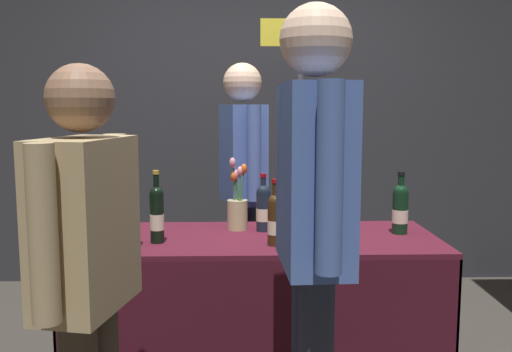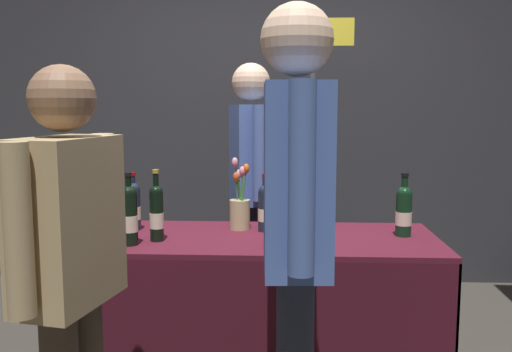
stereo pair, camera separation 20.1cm
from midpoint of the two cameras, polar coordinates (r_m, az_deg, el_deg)
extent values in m
cube|color=#2D2D33|center=(4.46, 2.42, 5.53)|extent=(6.88, 0.12, 2.56)
cube|color=#4C1423|center=(2.74, 2.12, -6.50)|extent=(1.78, 0.70, 0.02)
cube|color=#3E101D|center=(2.54, 1.98, -16.92)|extent=(1.78, 0.01, 0.75)
cube|color=#3E101D|center=(3.18, 2.16, -11.82)|extent=(1.78, 0.01, 0.75)
cube|color=#3E101D|center=(3.00, -15.52, -13.30)|extent=(0.01, 0.70, 0.75)
cube|color=#3E101D|center=(2.98, 19.80, -13.58)|extent=(0.01, 0.70, 0.75)
cylinder|color=black|center=(2.65, -8.05, -4.16)|extent=(0.07, 0.07, 0.24)
sphere|color=black|center=(2.63, -8.10, -1.64)|extent=(0.06, 0.06, 0.06)
cylinder|color=black|center=(2.63, -8.12, -0.69)|extent=(0.03, 0.03, 0.09)
cylinder|color=#B7932D|center=(2.62, -8.14, 0.46)|extent=(0.03, 0.03, 0.02)
cylinder|color=beige|center=(2.66, -8.05, -4.55)|extent=(0.07, 0.07, 0.08)
cylinder|color=#192333|center=(2.83, 2.98, -3.68)|extent=(0.07, 0.07, 0.20)
sphere|color=#192333|center=(2.82, 2.99, -1.65)|extent=(0.07, 0.07, 0.07)
cylinder|color=#192333|center=(2.81, 3.00, -0.89)|extent=(0.03, 0.03, 0.07)
cylinder|color=maroon|center=(2.81, 3.00, 0.05)|extent=(0.03, 0.03, 0.02)
cylinder|color=beige|center=(2.84, 2.98, -4.00)|extent=(0.07, 0.07, 0.07)
cylinder|color=black|center=(2.59, -10.73, -4.41)|extent=(0.08, 0.08, 0.24)
sphere|color=black|center=(2.57, -10.79, -1.78)|extent=(0.07, 0.07, 0.07)
cylinder|color=black|center=(2.57, -10.81, -0.92)|extent=(0.03, 0.03, 0.08)
cylinder|color=black|center=(2.56, -10.84, 0.15)|extent=(0.03, 0.03, 0.02)
cylinder|color=beige|center=(2.60, -10.72, -4.83)|extent=(0.08, 0.08, 0.08)
cylinder|color=#38230F|center=(2.55, 4.00, -4.95)|extent=(0.07, 0.07, 0.20)
sphere|color=#38230F|center=(2.53, 4.02, -2.72)|extent=(0.07, 0.07, 0.07)
cylinder|color=#38230F|center=(2.52, 4.03, -1.74)|extent=(0.03, 0.03, 0.09)
cylinder|color=maroon|center=(2.52, 4.04, -0.55)|extent=(0.03, 0.03, 0.02)
cylinder|color=beige|center=(2.55, 3.99, -5.30)|extent=(0.07, 0.07, 0.06)
cylinder|color=black|center=(2.63, -14.68, -4.65)|extent=(0.07, 0.07, 0.21)
sphere|color=black|center=(2.61, -14.75, -2.34)|extent=(0.07, 0.07, 0.07)
cylinder|color=black|center=(2.61, -14.78, -1.58)|extent=(0.03, 0.03, 0.07)
cylinder|color=maroon|center=(2.60, -14.81, -0.62)|extent=(0.03, 0.03, 0.02)
cylinder|color=beige|center=(2.63, -14.67, -5.01)|extent=(0.07, 0.07, 0.07)
cylinder|color=black|center=(2.85, 16.92, -3.87)|extent=(0.08, 0.08, 0.21)
sphere|color=black|center=(2.83, 17.00, -1.78)|extent=(0.08, 0.08, 0.08)
cylinder|color=black|center=(2.82, 17.03, -0.92)|extent=(0.03, 0.03, 0.09)
cylinder|color=black|center=(2.82, 17.07, 0.12)|extent=(0.04, 0.04, 0.02)
cylinder|color=beige|center=(2.85, 16.91, -4.20)|extent=(0.08, 0.08, 0.07)
cylinder|color=#192333|center=(2.91, -10.58, -3.43)|extent=(0.07, 0.07, 0.21)
sphere|color=#192333|center=(2.89, -10.63, -1.36)|extent=(0.07, 0.07, 0.07)
cylinder|color=#192333|center=(2.89, -10.65, -0.68)|extent=(0.03, 0.03, 0.07)
cylinder|color=maroon|center=(2.88, -10.67, 0.19)|extent=(0.03, 0.03, 0.02)
cylinder|color=beige|center=(2.91, -10.57, -3.76)|extent=(0.08, 0.08, 0.07)
cylinder|color=silver|center=(2.85, 6.87, -5.72)|extent=(0.06, 0.06, 0.00)
cylinder|color=silver|center=(2.84, 6.88, -5.00)|extent=(0.01, 0.01, 0.07)
cone|color=silver|center=(2.83, 6.90, -3.68)|extent=(0.06, 0.06, 0.06)
cylinder|color=#590C19|center=(2.83, 6.89, -4.03)|extent=(0.03, 0.03, 0.02)
cylinder|color=silver|center=(3.00, -12.35, -5.20)|extent=(0.07, 0.07, 0.00)
cylinder|color=silver|center=(2.99, -12.37, -4.65)|extent=(0.01, 0.01, 0.06)
cone|color=silver|center=(2.98, -12.40, -3.51)|extent=(0.07, 0.07, 0.07)
cylinder|color=tan|center=(2.88, 0.32, -3.99)|extent=(0.11, 0.11, 0.15)
cylinder|color=#38722D|center=(2.86, 0.43, -1.96)|extent=(0.03, 0.02, 0.21)
ellipsoid|color=pink|center=(2.85, 0.19, 0.15)|extent=(0.03, 0.03, 0.05)
cylinder|color=#38722D|center=(2.86, 0.29, -1.31)|extent=(0.05, 0.03, 0.27)
ellipsoid|color=pink|center=(2.83, -0.16, 1.39)|extent=(0.03, 0.03, 0.05)
cylinder|color=#38722D|center=(2.84, 0.75, -1.68)|extent=(0.03, 0.02, 0.24)
ellipsoid|color=#E05B1E|center=(2.83, 1.02, 0.75)|extent=(0.03, 0.03, 0.05)
cylinder|color=#38722D|center=(2.86, 0.36, -1.98)|extent=(0.04, 0.03, 0.20)
ellipsoid|color=pink|center=(2.86, 0.05, 0.10)|extent=(0.03, 0.03, 0.05)
cylinder|color=#38722D|center=(2.84, 0.57, -1.83)|extent=(0.01, 0.03, 0.23)
ellipsoid|color=pink|center=(2.84, 0.62, 0.48)|extent=(0.03, 0.03, 0.05)
cylinder|color=#38722D|center=(2.86, 0.06, -2.05)|extent=(0.02, 0.01, 0.20)
ellipsoid|color=#E05B1E|center=(2.85, -0.04, -0.07)|extent=(0.03, 0.03, 0.05)
cylinder|color=#2D3347|center=(3.54, 0.91, -9.12)|extent=(0.12, 0.12, 0.83)
cylinder|color=#2D3347|center=(3.40, 1.46, -9.82)|extent=(0.12, 0.12, 0.83)
cube|color=#4C6BB7|center=(3.34, 1.21, 2.30)|extent=(0.30, 0.43, 0.59)
sphere|color=beige|center=(3.33, 1.23, 9.62)|extent=(0.23, 0.23, 0.23)
cylinder|color=#4C6BB7|center=(3.57, 0.37, 2.99)|extent=(0.08, 0.08, 0.54)
cylinder|color=#4C6BB7|center=(3.11, 2.17, 2.36)|extent=(0.08, 0.08, 0.54)
cube|color=#4C6BB7|center=(1.86, 7.21, -0.03)|extent=(0.23, 0.43, 0.62)
sphere|color=beige|center=(1.86, 7.44, 13.77)|extent=(0.24, 0.24, 0.24)
cylinder|color=#4C6BB7|center=(1.60, 8.34, -0.31)|extent=(0.08, 0.08, 0.57)
cylinder|color=#4C6BB7|center=(2.11, 6.38, 1.52)|extent=(0.08, 0.08, 0.57)
cube|color=tan|center=(1.86, -15.92, -4.55)|extent=(0.28, 0.42, 0.55)
sphere|color=#8C664C|center=(1.82, -16.35, 7.68)|extent=(0.21, 0.21, 0.21)
cylinder|color=tan|center=(1.66, -20.11, -5.35)|extent=(0.08, 0.08, 0.50)
cylinder|color=tan|center=(2.06, -12.60, -2.70)|extent=(0.08, 0.08, 0.50)
cylinder|color=#47474C|center=(3.78, 7.27, 0.99)|extent=(0.04, 0.04, 2.01)
cube|color=yellow|center=(3.79, 7.49, 14.48)|extent=(0.53, 0.02, 0.18)
camera|label=1|loc=(0.10, -87.85, 0.27)|focal=38.90mm
camera|label=2|loc=(0.10, 92.15, -0.27)|focal=38.90mm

